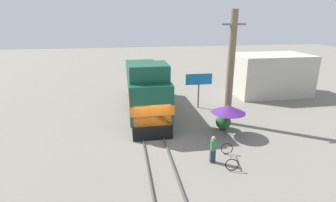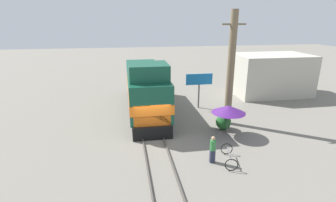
{
  "view_description": "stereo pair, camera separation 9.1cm",
  "coord_description": "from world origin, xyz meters",
  "px_view_note": "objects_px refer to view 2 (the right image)",
  "views": [
    {
      "loc": [
        -1.76,
        -16.83,
        8.06
      ],
      "look_at": [
        1.2,
        0.45,
        2.48
      ],
      "focal_mm": 28.0,
      "sensor_mm": 36.0,
      "label": 1
    },
    {
      "loc": [
        -1.67,
        -16.85,
        8.06
      ],
      "look_at": [
        1.2,
        0.45,
        2.48
      ],
      "focal_mm": 28.0,
      "sensor_mm": 36.0,
      "label": 2
    }
  ],
  "objects_px": {
    "vendor_umbrella": "(229,109)",
    "billboard_sign": "(199,82)",
    "locomotive": "(145,90)",
    "bicycle": "(229,156)",
    "person_bystander": "(213,148)",
    "utility_pole": "(231,69)"
  },
  "relations": [
    {
      "from": "vendor_umbrella",
      "to": "billboard_sign",
      "type": "distance_m",
      "value": 6.16
    },
    {
      "from": "locomotive",
      "to": "bicycle",
      "type": "xyz_separation_m",
      "value": [
        4.05,
        -9.43,
        -1.65
      ]
    },
    {
      "from": "person_bystander",
      "to": "bicycle",
      "type": "bearing_deg",
      "value": -8.3
    },
    {
      "from": "vendor_umbrella",
      "to": "billboard_sign",
      "type": "xyz_separation_m",
      "value": [
        -0.43,
        6.12,
        0.57
      ]
    },
    {
      "from": "billboard_sign",
      "to": "bicycle",
      "type": "xyz_separation_m",
      "value": [
        -0.91,
        -9.76,
        -2.13
      ]
    },
    {
      "from": "bicycle",
      "to": "vendor_umbrella",
      "type": "bearing_deg",
      "value": -96.74
    },
    {
      "from": "locomotive",
      "to": "bicycle",
      "type": "distance_m",
      "value": 10.39
    },
    {
      "from": "locomotive",
      "to": "vendor_umbrella",
      "type": "xyz_separation_m",
      "value": [
        5.39,
        -5.79,
        -0.1
      ]
    },
    {
      "from": "vendor_umbrella",
      "to": "utility_pole",
      "type": "bearing_deg",
      "value": 68.55
    },
    {
      "from": "billboard_sign",
      "to": "person_bystander",
      "type": "xyz_separation_m",
      "value": [
        -1.87,
        -9.62,
        -1.62
      ]
    },
    {
      "from": "vendor_umbrella",
      "to": "billboard_sign",
      "type": "bearing_deg",
      "value": 94.01
    },
    {
      "from": "locomotive",
      "to": "billboard_sign",
      "type": "bearing_deg",
      "value": 3.81
    },
    {
      "from": "utility_pole",
      "to": "vendor_umbrella",
      "type": "xyz_separation_m",
      "value": [
        -0.8,
        -2.04,
        -2.44
      ]
    },
    {
      "from": "locomotive",
      "to": "bicycle",
      "type": "bearing_deg",
      "value": -66.76
    },
    {
      "from": "locomotive",
      "to": "person_bystander",
      "type": "relative_size",
      "value": 7.66
    },
    {
      "from": "person_bystander",
      "to": "bicycle",
      "type": "distance_m",
      "value": 1.1
    },
    {
      "from": "utility_pole",
      "to": "vendor_umbrella",
      "type": "height_order",
      "value": "utility_pole"
    },
    {
      "from": "vendor_umbrella",
      "to": "billboard_sign",
      "type": "height_order",
      "value": "billboard_sign"
    },
    {
      "from": "utility_pole",
      "to": "person_bystander",
      "type": "xyz_separation_m",
      "value": [
        -3.1,
        -5.54,
        -3.48
      ]
    },
    {
      "from": "bicycle",
      "to": "person_bystander",
      "type": "bearing_deg",
      "value": 5.15
    },
    {
      "from": "person_bystander",
      "to": "utility_pole",
      "type": "bearing_deg",
      "value": 60.78
    },
    {
      "from": "bicycle",
      "to": "utility_pole",
      "type": "bearing_deg",
      "value": -97.19
    }
  ]
}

